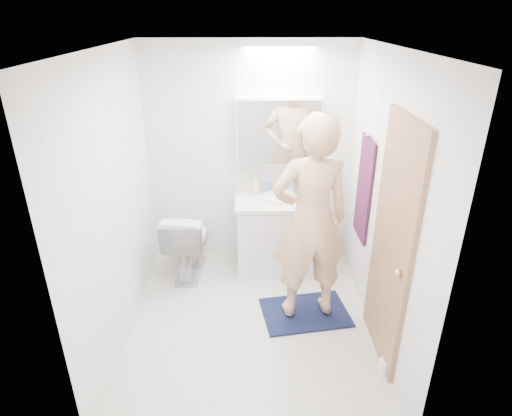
{
  "coord_description": "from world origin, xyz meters",
  "views": [
    {
      "loc": [
        -0.01,
        -3.18,
        2.64
      ],
      "look_at": [
        0.05,
        0.25,
        1.05
      ],
      "focal_mm": 30.03,
      "sensor_mm": 36.0,
      "label": 1
    }
  ],
  "objects_px": {
    "vanity_cabinet": "(279,235)",
    "toilet_paper_roll": "(385,366)",
    "toilet": "(188,241)",
    "soap_bottle_b": "(267,186)",
    "soap_bottle_a": "(256,185)",
    "person": "(310,221)",
    "toothbrush_cup": "(297,189)",
    "medicine_cabinet": "(278,131)"
  },
  "relations": [
    {
      "from": "vanity_cabinet",
      "to": "toilet_paper_roll",
      "type": "xyz_separation_m",
      "value": [
        0.75,
        -1.59,
        -0.34
      ]
    },
    {
      "from": "toilet",
      "to": "soap_bottle_b",
      "type": "relative_size",
      "value": 4.84
    },
    {
      "from": "toilet",
      "to": "soap_bottle_a",
      "type": "bearing_deg",
      "value": -155.55
    },
    {
      "from": "person",
      "to": "toothbrush_cup",
      "type": "height_order",
      "value": "person"
    },
    {
      "from": "medicine_cabinet",
      "to": "person",
      "type": "distance_m",
      "value": 1.2
    },
    {
      "from": "person",
      "to": "soap_bottle_a",
      "type": "xyz_separation_m",
      "value": [
        -0.46,
        1.01,
        -0.06
      ]
    },
    {
      "from": "vanity_cabinet",
      "to": "person",
      "type": "distance_m",
      "value": 1.07
    },
    {
      "from": "soap_bottle_b",
      "to": "toothbrush_cup",
      "type": "distance_m",
      "value": 0.33
    },
    {
      "from": "soap_bottle_b",
      "to": "soap_bottle_a",
      "type": "bearing_deg",
      "value": -167.02
    },
    {
      "from": "vanity_cabinet",
      "to": "toilet_paper_roll",
      "type": "distance_m",
      "value": 1.79
    },
    {
      "from": "toilet",
      "to": "soap_bottle_b",
      "type": "distance_m",
      "value": 1.05
    },
    {
      "from": "soap_bottle_a",
      "to": "toilet_paper_roll",
      "type": "relative_size",
      "value": 1.96
    },
    {
      "from": "person",
      "to": "toilet_paper_roll",
      "type": "xyz_separation_m",
      "value": [
        0.55,
        -0.73,
        -0.94
      ]
    },
    {
      "from": "person",
      "to": "toilet",
      "type": "bearing_deg",
      "value": -41.03
    },
    {
      "from": "toilet",
      "to": "soap_bottle_a",
      "type": "height_order",
      "value": "soap_bottle_a"
    },
    {
      "from": "medicine_cabinet",
      "to": "toothbrush_cup",
      "type": "relative_size",
      "value": 9.22
    },
    {
      "from": "toothbrush_cup",
      "to": "soap_bottle_b",
      "type": "bearing_deg",
      "value": 176.48
    },
    {
      "from": "vanity_cabinet",
      "to": "toothbrush_cup",
      "type": "bearing_deg",
      "value": 38.6
    },
    {
      "from": "medicine_cabinet",
      "to": "person",
      "type": "height_order",
      "value": "person"
    },
    {
      "from": "vanity_cabinet",
      "to": "toilet",
      "type": "bearing_deg",
      "value": -173.35
    },
    {
      "from": "toilet",
      "to": "soap_bottle_b",
      "type": "height_order",
      "value": "soap_bottle_b"
    },
    {
      "from": "medicine_cabinet",
      "to": "soap_bottle_a",
      "type": "relative_size",
      "value": 4.08
    },
    {
      "from": "toilet",
      "to": "toilet_paper_roll",
      "type": "bearing_deg",
      "value": 144.25
    },
    {
      "from": "toothbrush_cup",
      "to": "toilet_paper_roll",
      "type": "bearing_deg",
      "value": -72.49
    },
    {
      "from": "medicine_cabinet",
      "to": "soap_bottle_b",
      "type": "relative_size",
      "value": 5.54
    },
    {
      "from": "person",
      "to": "toilet_paper_roll",
      "type": "distance_m",
      "value": 1.31
    },
    {
      "from": "vanity_cabinet",
      "to": "soap_bottle_b",
      "type": "relative_size",
      "value": 5.67
    },
    {
      "from": "soap_bottle_b",
      "to": "toothbrush_cup",
      "type": "height_order",
      "value": "soap_bottle_b"
    },
    {
      "from": "toilet",
      "to": "soap_bottle_a",
      "type": "distance_m",
      "value": 0.95
    },
    {
      "from": "toilet",
      "to": "toothbrush_cup",
      "type": "xyz_separation_m",
      "value": [
        1.19,
        0.28,
        0.48
      ]
    },
    {
      "from": "toothbrush_cup",
      "to": "medicine_cabinet",
      "type": "bearing_deg",
      "value": 167.01
    },
    {
      "from": "vanity_cabinet",
      "to": "soap_bottle_b",
      "type": "xyz_separation_m",
      "value": [
        -0.12,
        0.18,
        0.51
      ]
    },
    {
      "from": "vanity_cabinet",
      "to": "toilet",
      "type": "relative_size",
      "value": 1.17
    },
    {
      "from": "vanity_cabinet",
      "to": "medicine_cabinet",
      "type": "xyz_separation_m",
      "value": [
        -0.02,
        0.21,
        1.11
      ]
    },
    {
      "from": "vanity_cabinet",
      "to": "medicine_cabinet",
      "type": "relative_size",
      "value": 1.02
    },
    {
      "from": "person",
      "to": "toilet_paper_roll",
      "type": "height_order",
      "value": "person"
    },
    {
      "from": "vanity_cabinet",
      "to": "toilet_paper_roll",
      "type": "bearing_deg",
      "value": -64.66
    },
    {
      "from": "toilet",
      "to": "person",
      "type": "xyz_separation_m",
      "value": [
        1.19,
        -0.75,
        0.61
      ]
    },
    {
      "from": "vanity_cabinet",
      "to": "medicine_cabinet",
      "type": "distance_m",
      "value": 1.13
    },
    {
      "from": "soap_bottle_a",
      "to": "soap_bottle_b",
      "type": "bearing_deg",
      "value": 12.98
    },
    {
      "from": "toilet_paper_roll",
      "to": "medicine_cabinet",
      "type": "bearing_deg",
      "value": 113.14
    },
    {
      "from": "soap_bottle_b",
      "to": "vanity_cabinet",
      "type": "bearing_deg",
      "value": -55.26
    }
  ]
}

